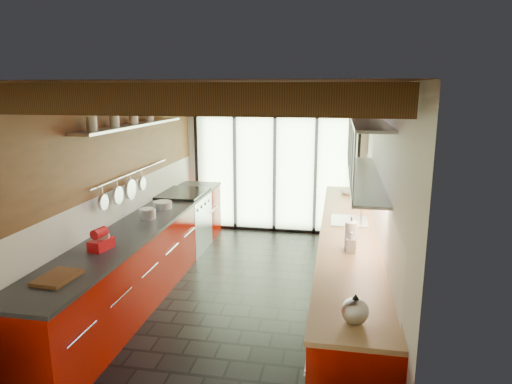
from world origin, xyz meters
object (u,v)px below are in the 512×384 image
(stand_mixer, at_px, (101,241))
(paper_towel, at_px, (351,236))
(kettle, at_px, (355,309))
(bowl, at_px, (347,193))
(soap_bottle, at_px, (351,242))

(stand_mixer, bearing_deg, paper_towel, 10.55)
(paper_towel, bearing_deg, stand_mixer, -169.45)
(kettle, xyz_separation_m, bowl, (0.00, 4.11, -0.07))
(kettle, xyz_separation_m, paper_towel, (0.00, 1.55, 0.04))
(kettle, bearing_deg, soap_bottle, 90.00)
(soap_bottle, bearing_deg, kettle, -90.00)
(paper_towel, relative_size, soap_bottle, 1.64)
(soap_bottle, bearing_deg, paper_towel, 90.00)
(paper_towel, height_order, bowl, paper_towel)
(stand_mixer, xyz_separation_m, bowl, (2.54, 3.03, -0.07))
(soap_bottle, distance_m, bowl, 2.66)
(paper_towel, bearing_deg, bowl, 90.00)
(kettle, distance_m, soap_bottle, 1.46)
(stand_mixer, height_order, paper_towel, paper_towel)
(stand_mixer, distance_m, kettle, 2.76)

